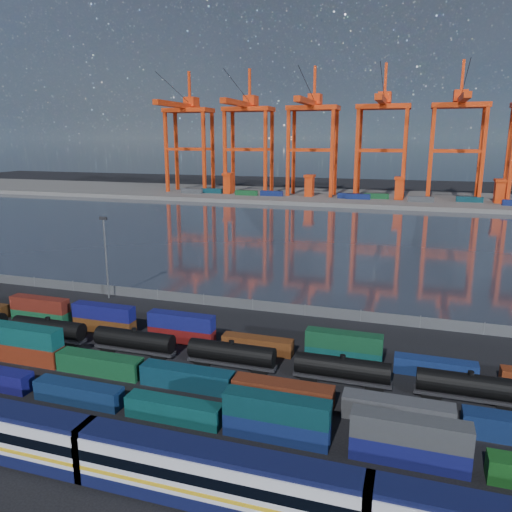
% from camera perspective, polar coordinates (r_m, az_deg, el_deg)
% --- Properties ---
extents(ground, '(700.00, 700.00, 0.00)m').
position_cam_1_polar(ground, '(70.44, -7.64, -13.39)').
color(ground, black).
rests_on(ground, ground).
extents(harbor_water, '(700.00, 700.00, 0.00)m').
position_cam_1_polar(harbor_water, '(166.97, 7.85, 2.31)').
color(harbor_water, '#282E3A').
rests_on(harbor_water, ground).
extents(far_quay, '(700.00, 70.00, 2.00)m').
position_cam_1_polar(far_quay, '(269.78, 11.77, 6.54)').
color(far_quay, '#514F4C').
rests_on(far_quay, ground).
extents(distant_mountains, '(2470.00, 1100.00, 520.00)m').
position_cam_1_polar(distant_mountains, '(1667.72, 19.91, 19.06)').
color(distant_mountains, '#1E2630').
rests_on(distant_mountains, ground).
extents(passenger_train, '(78.79, 3.31, 5.67)m').
position_cam_1_polar(passenger_train, '(47.36, -4.74, -23.98)').
color(passenger_train, silver).
rests_on(passenger_train, ground).
extents(container_row_south, '(138.86, 2.34, 4.99)m').
position_cam_1_polar(container_row_south, '(67.22, -20.73, -13.74)').
color(container_row_south, '#3A3E3F').
rests_on(container_row_south, ground).
extents(container_row_mid, '(142.25, 2.53, 5.38)m').
position_cam_1_polar(container_row_mid, '(67.83, -9.83, -13.09)').
color(container_row_mid, '#3F4144').
rests_on(container_row_mid, ground).
extents(container_row_north, '(128.31, 2.21, 4.70)m').
position_cam_1_polar(container_row_north, '(81.68, -10.25, -8.17)').
color(container_row_north, '#111358').
rests_on(container_row_north, ground).
extents(tanker_string, '(105.90, 2.77, 3.97)m').
position_cam_1_polar(tanker_string, '(71.44, -2.81, -11.11)').
color(tanker_string, black).
rests_on(tanker_string, ground).
extents(waterfront_fence, '(160.12, 0.12, 2.20)m').
position_cam_1_polar(waterfront_fence, '(94.10, -0.37, -5.61)').
color(waterfront_fence, '#595B5E').
rests_on(waterfront_fence, ground).
extents(yard_light_mast, '(1.60, 0.40, 16.60)m').
position_cam_1_polar(yard_light_mast, '(103.15, -16.79, 0.30)').
color(yard_light_mast, slate).
rests_on(yard_light_mast, ground).
extents(gantry_cranes, '(200.85, 49.63, 67.20)m').
position_cam_1_polar(gantry_cranes, '(262.38, 10.35, 15.22)').
color(gantry_cranes, red).
rests_on(gantry_cranes, ground).
extents(quay_containers, '(172.58, 10.99, 2.60)m').
position_cam_1_polar(quay_containers, '(256.58, 8.98, 6.84)').
color(quay_containers, navy).
rests_on(quay_containers, far_quay).
extents(straddle_carriers, '(140.00, 7.00, 11.10)m').
position_cam_1_polar(straddle_carriers, '(259.47, 11.05, 7.83)').
color(straddle_carriers, red).
rests_on(straddle_carriers, far_quay).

